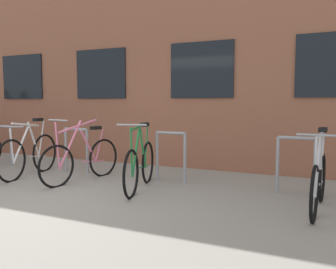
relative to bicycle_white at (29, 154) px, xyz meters
The scene contains 7 objects.
ground_plane 2.00m from the bicycle_white, 41.09° to the right, with size 42.00×42.00×0.00m, color gray.
storefront_building 6.12m from the bicycle_white, 74.42° to the left, with size 28.00×6.80×6.18m.
bike_rack 1.71m from the bicycle_white, 21.11° to the left, with size 6.56×0.05×0.87m.
bicycle_white is the anchor object (origin of this frame).
bicycle_silver 4.92m from the bicycle_white, ahead, with size 0.44×1.64×1.05m.
bicycle_pink 1.15m from the bicycle_white, ahead, with size 0.46×1.74×1.11m.
bicycle_green 2.35m from the bicycle_white, ahead, with size 0.54×1.66×1.07m.
Camera 1 is at (3.52, -3.48, 1.36)m, focal length 37.61 mm.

